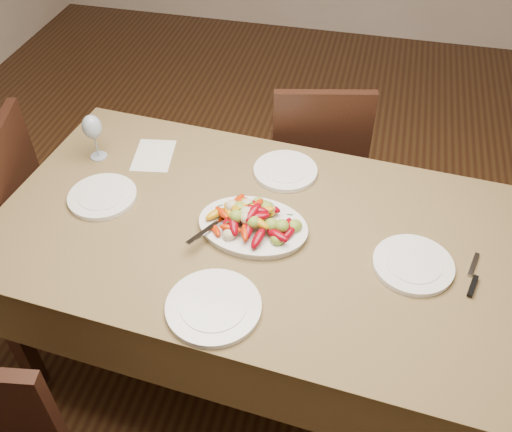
{
  "coord_description": "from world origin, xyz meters",
  "views": [
    {
      "loc": [
        0.34,
        -1.59,
        2.15
      ],
      "look_at": [
        0.01,
        -0.21,
        0.82
      ],
      "focal_mm": 40.0,
      "sensor_mm": 36.0,
      "label": 1
    }
  ],
  "objects_px": {
    "serving_platter": "(253,228)",
    "plate_far": "(285,171)",
    "chair_far": "(315,157)",
    "plate_right": "(413,265)",
    "plate_near": "(214,307)",
    "wine_glass": "(94,136)",
    "plate_left": "(102,197)",
    "dining_table": "(256,297)"
  },
  "relations": [
    {
      "from": "chair_far",
      "to": "plate_left",
      "type": "height_order",
      "value": "chair_far"
    },
    {
      "from": "plate_near",
      "to": "plate_left",
      "type": "bearing_deg",
      "value": 144.13
    },
    {
      "from": "dining_table",
      "to": "wine_glass",
      "type": "distance_m",
      "value": 0.89
    },
    {
      "from": "plate_left",
      "to": "plate_far",
      "type": "relative_size",
      "value": 1.02
    },
    {
      "from": "chair_far",
      "to": "plate_left",
      "type": "relative_size",
      "value": 3.78
    },
    {
      "from": "plate_right",
      "to": "dining_table",
      "type": "bearing_deg",
      "value": 174.48
    },
    {
      "from": "plate_right",
      "to": "wine_glass",
      "type": "distance_m",
      "value": 1.29
    },
    {
      "from": "chair_far",
      "to": "serving_platter",
      "type": "bearing_deg",
      "value": 70.17
    },
    {
      "from": "serving_platter",
      "to": "wine_glass",
      "type": "relative_size",
      "value": 1.81
    },
    {
      "from": "dining_table",
      "to": "plate_near",
      "type": "relative_size",
      "value": 6.28
    },
    {
      "from": "plate_left",
      "to": "wine_glass",
      "type": "distance_m",
      "value": 0.28
    },
    {
      "from": "plate_right",
      "to": "plate_near",
      "type": "height_order",
      "value": "same"
    },
    {
      "from": "dining_table",
      "to": "serving_platter",
      "type": "height_order",
      "value": "serving_platter"
    },
    {
      "from": "serving_platter",
      "to": "plate_left",
      "type": "bearing_deg",
      "value": 176.71
    },
    {
      "from": "serving_platter",
      "to": "wine_glass",
      "type": "height_order",
      "value": "wine_glass"
    },
    {
      "from": "plate_near",
      "to": "serving_platter",
      "type": "bearing_deg",
      "value": 84.18
    },
    {
      "from": "serving_platter",
      "to": "plate_right",
      "type": "xyz_separation_m",
      "value": [
        0.55,
        -0.04,
        -0.0
      ]
    },
    {
      "from": "plate_left",
      "to": "plate_near",
      "type": "relative_size",
      "value": 0.86
    },
    {
      "from": "dining_table",
      "to": "plate_far",
      "type": "distance_m",
      "value": 0.51
    },
    {
      "from": "serving_platter",
      "to": "chair_far",
      "type": "bearing_deg",
      "value": 82.86
    },
    {
      "from": "dining_table",
      "to": "plate_near",
      "type": "height_order",
      "value": "plate_near"
    },
    {
      "from": "plate_right",
      "to": "plate_far",
      "type": "relative_size",
      "value": 1.06
    },
    {
      "from": "serving_platter",
      "to": "plate_near",
      "type": "distance_m",
      "value": 0.36
    },
    {
      "from": "plate_left",
      "to": "wine_glass",
      "type": "relative_size",
      "value": 1.23
    },
    {
      "from": "plate_near",
      "to": "wine_glass",
      "type": "xyz_separation_m",
      "value": [
        -0.66,
        0.62,
        0.09
      ]
    },
    {
      "from": "dining_table",
      "to": "plate_right",
      "type": "relative_size",
      "value": 7.02
    },
    {
      "from": "serving_platter",
      "to": "plate_far",
      "type": "distance_m",
      "value": 0.34
    },
    {
      "from": "plate_far",
      "to": "dining_table",
      "type": "bearing_deg",
      "value": -96.78
    },
    {
      "from": "plate_left",
      "to": "plate_near",
      "type": "height_order",
      "value": "same"
    },
    {
      "from": "plate_right",
      "to": "plate_near",
      "type": "distance_m",
      "value": 0.66
    },
    {
      "from": "chair_far",
      "to": "serving_platter",
      "type": "xyz_separation_m",
      "value": [
        -0.1,
        -0.83,
        0.3
      ]
    },
    {
      "from": "chair_far",
      "to": "plate_right",
      "type": "height_order",
      "value": "chair_far"
    },
    {
      "from": "plate_left",
      "to": "dining_table",
      "type": "bearing_deg",
      "value": -2.44
    },
    {
      "from": "plate_near",
      "to": "chair_far",
      "type": "bearing_deg",
      "value": 83.26
    },
    {
      "from": "chair_far",
      "to": "plate_left",
      "type": "xyz_separation_m",
      "value": [
        -0.68,
        -0.8,
        0.29
      ]
    },
    {
      "from": "serving_platter",
      "to": "plate_far",
      "type": "relative_size",
      "value": 1.5
    },
    {
      "from": "serving_platter",
      "to": "plate_left",
      "type": "height_order",
      "value": "serving_platter"
    },
    {
      "from": "dining_table",
      "to": "wine_glass",
      "type": "relative_size",
      "value": 8.98
    },
    {
      "from": "chair_far",
      "to": "wine_glass",
      "type": "distance_m",
      "value": 1.06
    },
    {
      "from": "chair_far",
      "to": "serving_platter",
      "type": "distance_m",
      "value": 0.89
    },
    {
      "from": "plate_left",
      "to": "serving_platter",
      "type": "bearing_deg",
      "value": -3.29
    },
    {
      "from": "dining_table",
      "to": "wine_glass",
      "type": "height_order",
      "value": "wine_glass"
    }
  ]
}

